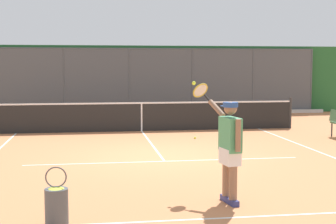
{
  "coord_description": "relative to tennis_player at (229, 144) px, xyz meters",
  "views": [
    {
      "loc": [
        1.62,
        11.73,
        2.21
      ],
      "look_at": [
        -0.21,
        -0.29,
        1.05
      ],
      "focal_mm": 53.56,
      "sensor_mm": 36.0,
      "label": 1
    }
  ],
  "objects": [
    {
      "name": "ground_plane",
      "position": [
        0.52,
        -4.12,
        -0.95
      ],
      "size": [
        60.0,
        60.0,
        0.0
      ],
      "primitive_type": "plane",
      "color": "#C67A4C"
    },
    {
      "name": "court_line_markings",
      "position": [
        0.52,
        -3.25,
        -0.94
      ],
      "size": [
        8.14,
        9.65,
        0.01
      ],
      "color": "white",
      "rests_on": "ground"
    },
    {
      "name": "fence_backdrop",
      "position": [
        0.52,
        -14.85,
        0.56
      ],
      "size": [
        19.77,
        1.37,
        3.03
      ],
      "color": "#474C51",
      "rests_on": "ground"
    },
    {
      "name": "tennis_net",
      "position": [
        0.52,
        -8.85,
        -0.45
      ],
      "size": [
        10.46,
        0.09,
        1.07
      ],
      "color": "#2D2D2D",
      "rests_on": "ground"
    },
    {
      "name": "tennis_player",
      "position": [
        0.0,
        0.0,
        0.0
      ],
      "size": [
        0.62,
        1.32,
        1.91
      ],
      "rotation": [
        0.0,
        0.0,
        -1.41
      ],
      "color": "navy",
      "rests_on": "ground"
    },
    {
      "name": "tennis_ball_by_sideline",
      "position": [
        -0.88,
        -6.85,
        -0.91
      ],
      "size": [
        0.07,
        0.07,
        0.07
      ],
      "primitive_type": "sphere",
      "color": "#D6E042",
      "rests_on": "ground"
    },
    {
      "name": "ball_basket",
      "position": [
        2.64,
        0.76,
        -0.65
      ],
      "size": [
        0.32,
        0.32,
        0.83
      ],
      "color": "#4C5156",
      "rests_on": "ground"
    }
  ]
}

